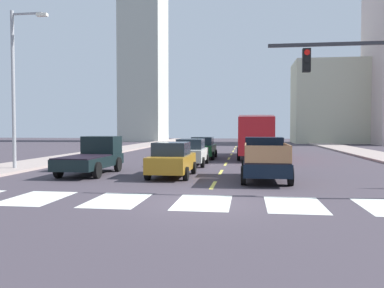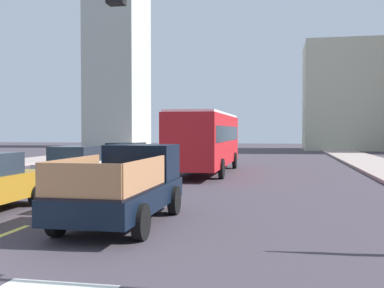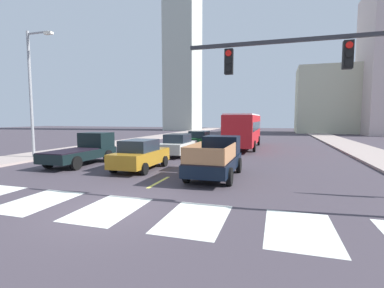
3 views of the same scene
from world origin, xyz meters
TOP-DOWN VIEW (x-y plane):
  - lane_dash_1 at (0.00, 9.00)m, footprint 0.16×2.40m
  - lane_dash_2 at (0.00, 14.00)m, footprint 0.16×2.40m
  - lane_dash_3 at (0.00, 19.00)m, footprint 0.16×2.40m
  - lane_dash_4 at (0.00, 24.00)m, footprint 0.16×2.40m
  - lane_dash_5 at (0.00, 29.00)m, footprint 0.16×2.40m
  - lane_dash_6 at (0.00, 34.00)m, footprint 0.16×2.40m
  - lane_dash_7 at (0.00, 39.00)m, footprint 0.16×2.40m
  - pickup_stakebed at (2.25, 6.27)m, footprint 2.18×5.20m
  - city_bus at (2.05, 20.10)m, footprint 2.72×10.80m
  - sedan_near_right at (-2.17, 12.73)m, footprint 2.02×4.40m
  - sedan_mid at (-2.05, 18.59)m, footprint 2.02×4.40m
  - block_mid_left at (14.43, 54.09)m, footprint 11.16×8.86m

SIDE VIEW (x-z plane):
  - lane_dash_1 at x=0.00m, z-range 0.00..0.01m
  - lane_dash_2 at x=0.00m, z-range 0.00..0.01m
  - lane_dash_3 at x=0.00m, z-range 0.00..0.01m
  - lane_dash_4 at x=0.00m, z-range 0.00..0.01m
  - lane_dash_5 at x=0.00m, z-range 0.00..0.01m
  - lane_dash_6 at x=0.00m, z-range 0.00..0.01m
  - lane_dash_7 at x=0.00m, z-range 0.00..0.01m
  - sedan_near_right at x=-2.17m, z-range 0.00..1.72m
  - sedan_mid at x=-2.05m, z-range 0.00..1.72m
  - pickup_stakebed at x=2.25m, z-range -0.04..1.92m
  - city_bus at x=2.05m, z-range 0.29..3.61m
  - block_mid_left at x=14.43m, z-range 0.00..13.01m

